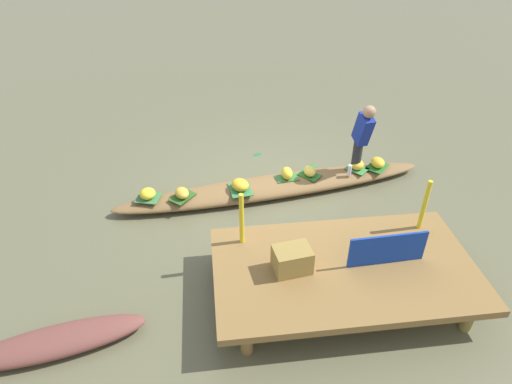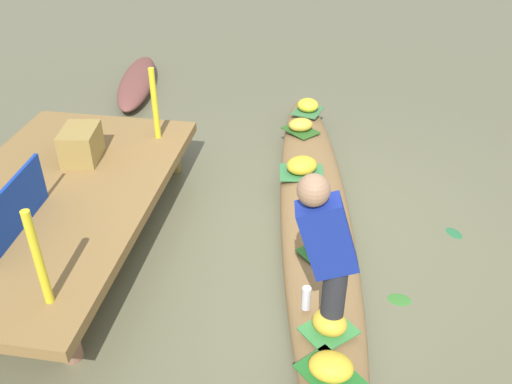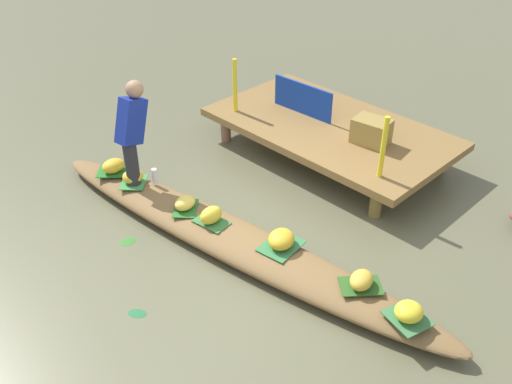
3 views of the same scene
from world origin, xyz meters
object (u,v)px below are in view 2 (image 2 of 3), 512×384
at_px(market_banner, 14,208).
at_px(banana_bunch_0, 322,243).
at_px(vendor_person, 327,249).
at_px(banana_bunch_2, 330,322).
at_px(vendor_boat, 315,217).
at_px(produce_crate, 81,144).
at_px(banana_bunch_1, 301,125).
at_px(banana_bunch_5, 321,213).
at_px(banana_bunch_4, 308,105).
at_px(banana_bunch_3, 302,165).
at_px(water_bottle, 306,298).
at_px(moored_boat, 137,82).
at_px(banana_bunch_6, 331,367).

bearing_deg(market_banner, banana_bunch_0, -82.94).
bearing_deg(vendor_person, banana_bunch_2, -108.83).
relative_size(vendor_boat, produce_crate, 11.98).
bearing_deg(banana_bunch_1, banana_bunch_5, -168.91).
bearing_deg(vendor_person, banana_bunch_1, 8.04).
bearing_deg(banana_bunch_2, banana_bunch_0, 6.77).
xyz_separation_m(banana_bunch_4, vendor_person, (-3.48, -0.38, 0.62)).
bearing_deg(banana_bunch_0, banana_bunch_3, 13.13).
height_order(banana_bunch_1, water_bottle, water_bottle).
height_order(moored_boat, banana_bunch_5, banana_bunch_5).
distance_m(banana_bunch_5, water_bottle, 1.06).
xyz_separation_m(banana_bunch_1, vendor_person, (-2.95, -0.42, 0.63)).
distance_m(moored_boat, banana_bunch_5, 4.16).
distance_m(moored_boat, banana_bunch_3, 3.42).
xyz_separation_m(banana_bunch_1, banana_bunch_2, (-2.97, -0.48, 0.01)).
height_order(banana_bunch_5, produce_crate, produce_crate).
bearing_deg(banana_bunch_1, vendor_person, -171.96).
distance_m(banana_bunch_1, banana_bunch_2, 3.01).
xyz_separation_m(vendor_boat, banana_bunch_4, (2.02, 0.25, 0.20)).
xyz_separation_m(water_bottle, market_banner, (0.27, 2.31, 0.34)).
bearing_deg(moored_boat, produce_crate, 178.37).
bearing_deg(banana_bunch_2, banana_bunch_5, 6.43).
height_order(vendor_person, produce_crate, vendor_person).
xyz_separation_m(banana_bunch_0, banana_bunch_3, (1.19, 0.28, 0.01)).
bearing_deg(banana_bunch_4, produce_crate, 132.94).
xyz_separation_m(water_bottle, produce_crate, (1.42, 2.29, 0.28)).
bearing_deg(banana_bunch_1, moored_boat, 61.01).
distance_m(banana_bunch_2, market_banner, 2.55).
bearing_deg(banana_bunch_4, moored_boat, 71.60).
bearing_deg(water_bottle, banana_bunch_6, -160.03).
bearing_deg(banana_bunch_6, moored_boat, 32.15).
relative_size(moored_boat, produce_crate, 4.42).
height_order(banana_bunch_1, banana_bunch_5, banana_bunch_5).
xyz_separation_m(banana_bunch_1, market_banner, (-2.51, 2.01, 0.36)).
distance_m(banana_bunch_6, market_banner, 2.67).
bearing_deg(banana_bunch_0, moored_boat, 39.13).
relative_size(banana_bunch_0, produce_crate, 0.58).
bearing_deg(water_bottle, banana_bunch_5, -1.97).
relative_size(vendor_boat, vendor_person, 4.24).
bearing_deg(water_bottle, vendor_person, -146.09).
bearing_deg(banana_bunch_3, market_banner, 127.04).
relative_size(moored_boat, water_bottle, 10.05).
distance_m(banana_bunch_1, water_bottle, 2.80).
xyz_separation_m(banana_bunch_5, market_banner, (-0.79, 2.35, 0.34)).
height_order(banana_bunch_0, banana_bunch_3, banana_bunch_3).
height_order(banana_bunch_0, banana_bunch_4, banana_bunch_4).
bearing_deg(banana_bunch_6, banana_bunch_4, 6.89).
bearing_deg(banana_bunch_0, water_bottle, 173.51).
height_order(vendor_boat, produce_crate, produce_crate).
bearing_deg(banana_bunch_2, vendor_boat, 7.41).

